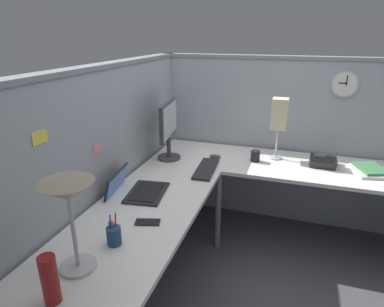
% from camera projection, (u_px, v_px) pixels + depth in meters
% --- Properties ---
extents(ground_plane, '(6.80, 6.80, 0.00)m').
position_uv_depth(ground_plane, '(231.00, 261.00, 2.70)').
color(ground_plane, '#47474C').
extents(cubicle_wall_back, '(2.57, 0.12, 1.58)m').
position_uv_depth(cubicle_wall_back, '(106.00, 178.00, 2.35)').
color(cubicle_wall_back, '#999EA8').
rests_on(cubicle_wall_back, ground).
extents(cubicle_wall_right, '(0.12, 2.37, 1.58)m').
position_uv_depth(cubicle_wall_right, '(280.00, 141.00, 3.12)').
color(cubicle_wall_right, '#999EA8').
rests_on(cubicle_wall_right, ground).
extents(desk, '(2.35, 2.15, 0.73)m').
position_uv_depth(desk, '(237.00, 202.00, 2.34)').
color(desk, white).
rests_on(desk, ground).
extents(monitor, '(0.46, 0.20, 0.50)m').
position_uv_depth(monitor, '(169.00, 126.00, 2.78)').
color(monitor, '#38383D').
rests_on(monitor, desk).
extents(laptop, '(0.39, 0.42, 0.22)m').
position_uv_depth(laptop, '(133.00, 189.00, 2.26)').
color(laptop, '#232326').
rests_on(laptop, desk).
extents(keyboard, '(0.44, 0.17, 0.02)m').
position_uv_depth(keyboard, '(206.00, 169.00, 2.63)').
color(keyboard, '#232326').
rests_on(keyboard, desk).
extents(computer_mouse, '(0.06, 0.10, 0.03)m').
position_uv_depth(computer_mouse, '(215.00, 157.00, 2.87)').
color(computer_mouse, '#38383D').
rests_on(computer_mouse, desk).
extents(desk_lamp_dome, '(0.24, 0.24, 0.44)m').
position_uv_depth(desk_lamp_dome, '(69.00, 199.00, 1.42)').
color(desk_lamp_dome, '#B7BABF').
rests_on(desk_lamp_dome, desk).
extents(pen_cup, '(0.08, 0.08, 0.18)m').
position_uv_depth(pen_cup, '(114.00, 235.00, 1.70)').
color(pen_cup, navy).
rests_on(pen_cup, desk).
extents(cell_phone, '(0.10, 0.16, 0.01)m').
position_uv_depth(cell_phone, '(148.00, 222.00, 1.90)').
color(cell_phone, black).
rests_on(cell_phone, desk).
extents(thermos_flask, '(0.07, 0.07, 0.22)m').
position_uv_depth(thermos_flask, '(50.00, 280.00, 1.31)').
color(thermos_flask, maroon).
rests_on(thermos_flask, desk).
extents(office_phone, '(0.19, 0.21, 0.11)m').
position_uv_depth(office_phone, '(324.00, 161.00, 2.71)').
color(office_phone, '#232326').
rests_on(office_phone, desk).
extents(book_stack, '(0.33, 0.27, 0.04)m').
position_uv_depth(book_stack, '(370.00, 170.00, 2.58)').
color(book_stack, silver).
rests_on(book_stack, desk).
extents(desk_lamp_paper, '(0.13, 0.13, 0.53)m').
position_uv_depth(desk_lamp_paper, '(279.00, 116.00, 2.75)').
color(desk_lamp_paper, '#B7BABF').
rests_on(desk_lamp_paper, desk).
extents(coffee_mug, '(0.08, 0.08, 0.10)m').
position_uv_depth(coffee_mug, '(255.00, 156.00, 2.80)').
color(coffee_mug, black).
rests_on(coffee_mug, desk).
extents(wall_clock, '(0.04, 0.22, 0.22)m').
position_uv_depth(wall_clock, '(345.00, 84.00, 2.74)').
color(wall_clock, '#B7BABF').
extents(pinned_note_leftmost, '(0.07, 0.00, 0.07)m').
position_uv_depth(pinned_note_leftmost, '(97.00, 148.00, 2.11)').
color(pinned_note_leftmost, pink).
extents(pinned_note_middle, '(0.10, 0.00, 0.07)m').
position_uv_depth(pinned_note_middle, '(40.00, 137.00, 1.62)').
color(pinned_note_middle, '#EAD84C').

